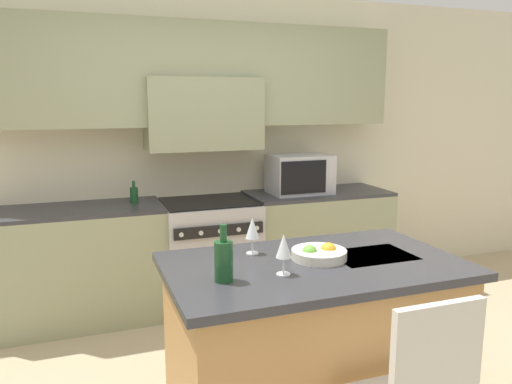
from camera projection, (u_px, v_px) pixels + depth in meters
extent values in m
cube|color=beige|center=(198.00, 147.00, 4.49)|extent=(10.00, 0.06, 2.70)
cube|color=gray|center=(201.00, 75.00, 4.19)|extent=(3.40, 0.34, 0.85)
cube|color=gray|center=(203.00, 114.00, 4.22)|extent=(0.97, 0.40, 0.60)
cube|color=gray|center=(81.00, 267.00, 3.99)|extent=(1.30, 0.62, 0.90)
cube|color=#333338|center=(78.00, 210.00, 3.90)|extent=(1.30, 0.62, 0.03)
cube|color=gray|center=(317.00, 242.00, 4.69)|extent=(1.30, 0.62, 0.90)
cube|color=#333338|center=(318.00, 193.00, 4.60)|extent=(1.30, 0.62, 0.03)
cube|color=#B7B7BC|center=(209.00, 254.00, 4.32)|extent=(0.79, 0.66, 0.91)
cube|color=black|center=(208.00, 202.00, 4.24)|extent=(0.76, 0.61, 0.01)
cube|color=black|center=(219.00, 231.00, 3.95)|extent=(0.73, 0.02, 0.09)
cylinder|color=silver|center=(181.00, 235.00, 3.84)|extent=(0.04, 0.02, 0.04)
cylinder|color=silver|center=(201.00, 233.00, 3.89)|extent=(0.04, 0.02, 0.04)
cylinder|color=silver|center=(220.00, 231.00, 3.94)|extent=(0.04, 0.02, 0.04)
cylinder|color=silver|center=(238.00, 229.00, 3.99)|extent=(0.04, 0.02, 0.04)
cylinder|color=silver|center=(257.00, 228.00, 4.04)|extent=(0.04, 0.02, 0.04)
cube|color=#B7B7BC|center=(300.00, 174.00, 4.50)|extent=(0.54, 0.38, 0.35)
cube|color=black|center=(304.00, 177.00, 4.31)|extent=(0.42, 0.01, 0.29)
cube|color=#B7844C|center=(312.00, 347.00, 2.72)|extent=(1.47, 0.85, 0.88)
cube|color=#333338|center=(314.00, 266.00, 2.63)|extent=(1.56, 0.93, 0.04)
cube|color=#2D2D30|center=(372.00, 256.00, 2.75)|extent=(0.44, 0.32, 0.01)
cylinder|color=#B2B2B7|center=(354.00, 246.00, 2.92)|extent=(0.02, 0.02, 0.00)
cube|color=beige|center=(436.00, 367.00, 1.88)|extent=(0.40, 0.04, 0.51)
cylinder|color=#194723|center=(224.00, 261.00, 2.33)|extent=(0.09, 0.09, 0.19)
cylinder|color=#194723|center=(223.00, 233.00, 2.31)|extent=(0.03, 0.03, 0.08)
cylinder|color=white|center=(283.00, 274.00, 2.43)|extent=(0.07, 0.07, 0.01)
cylinder|color=white|center=(283.00, 265.00, 2.43)|extent=(0.01, 0.01, 0.08)
cone|color=white|center=(284.00, 246.00, 2.41)|extent=(0.08, 0.08, 0.12)
cylinder|color=white|center=(252.00, 253.00, 2.77)|extent=(0.07, 0.07, 0.01)
cylinder|color=white|center=(252.00, 245.00, 2.76)|extent=(0.01, 0.01, 0.08)
cone|color=white|center=(252.00, 228.00, 2.74)|extent=(0.08, 0.08, 0.12)
cylinder|color=silver|center=(319.00, 254.00, 2.67)|extent=(0.30, 0.30, 0.05)
sphere|color=#66A83D|center=(310.00, 253.00, 2.65)|extent=(0.08, 0.08, 0.08)
sphere|color=gold|center=(328.00, 251.00, 2.69)|extent=(0.09, 0.09, 0.09)
cylinder|color=#194723|center=(134.00, 195.00, 4.09)|extent=(0.06, 0.06, 0.13)
cylinder|color=#194723|center=(134.00, 184.00, 4.07)|extent=(0.02, 0.02, 0.05)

